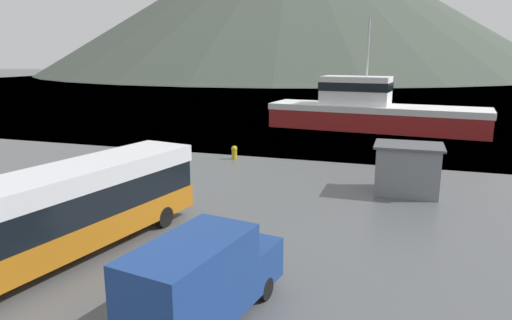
{
  "coord_description": "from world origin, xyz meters",
  "views": [
    {
      "loc": [
        10.54,
        -4.9,
        7.2
      ],
      "look_at": [
        3.55,
        16.68,
        2.0
      ],
      "focal_mm": 32.0,
      "sensor_mm": 36.0,
      "label": 1
    }
  ],
  "objects_px": {
    "storage_bin": "(52,185)",
    "dock_kiosk": "(407,169)",
    "delivery_van": "(203,279)",
    "tour_bus": "(56,212)",
    "fishing_boat": "(371,110)"
  },
  "relations": [
    {
      "from": "storage_bin",
      "to": "dock_kiosk",
      "type": "xyz_separation_m",
      "value": [
        17.32,
        6.7,
        0.6
      ]
    },
    {
      "from": "fishing_boat",
      "to": "storage_bin",
      "type": "relative_size",
      "value": 14.72
    },
    {
      "from": "fishing_boat",
      "to": "dock_kiosk",
      "type": "relative_size",
      "value": 6.09
    },
    {
      "from": "tour_bus",
      "to": "fishing_boat",
      "type": "distance_m",
      "value": 35.09
    },
    {
      "from": "storage_bin",
      "to": "dock_kiosk",
      "type": "height_order",
      "value": "dock_kiosk"
    },
    {
      "from": "delivery_van",
      "to": "dock_kiosk",
      "type": "xyz_separation_m",
      "value": [
        5.18,
        14.69,
        -0.04
      ]
    },
    {
      "from": "tour_bus",
      "to": "delivery_van",
      "type": "bearing_deg",
      "value": -7.03
    },
    {
      "from": "delivery_van",
      "to": "storage_bin",
      "type": "relative_size",
      "value": 4.02
    },
    {
      "from": "tour_bus",
      "to": "fishing_boat",
      "type": "xyz_separation_m",
      "value": [
        8.38,
        34.08,
        0.09
      ]
    },
    {
      "from": "tour_bus",
      "to": "dock_kiosk",
      "type": "distance_m",
      "value": 17.24
    },
    {
      "from": "fishing_boat",
      "to": "storage_bin",
      "type": "height_order",
      "value": "fishing_boat"
    },
    {
      "from": "tour_bus",
      "to": "storage_bin",
      "type": "bearing_deg",
      "value": 144.07
    },
    {
      "from": "tour_bus",
      "to": "fishing_boat",
      "type": "height_order",
      "value": "fishing_boat"
    },
    {
      "from": "fishing_boat",
      "to": "dock_kiosk",
      "type": "xyz_separation_m",
      "value": [
        3.43,
        -21.53,
        -0.6
      ]
    },
    {
      "from": "delivery_van",
      "to": "fishing_boat",
      "type": "xyz_separation_m",
      "value": [
        1.75,
        36.22,
        0.56
      ]
    }
  ]
}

